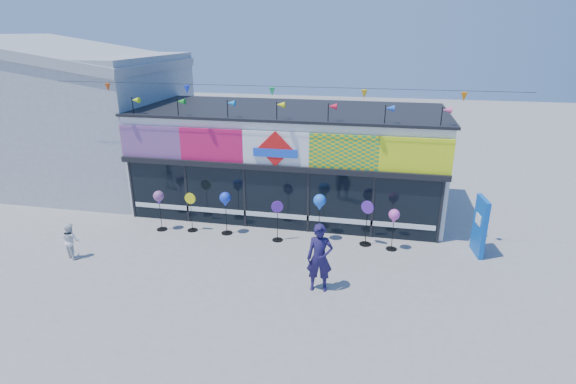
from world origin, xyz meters
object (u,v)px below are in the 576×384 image
(spinner_0, at_px, (159,199))
(adult_man, at_px, (320,258))
(spinner_3, at_px, (277,220))
(blue_sign, at_px, (480,226))
(spinner_1, at_px, (191,211))
(child, at_px, (71,241))
(spinner_4, at_px, (320,204))
(spinner_2, at_px, (225,201))
(spinner_5, at_px, (367,222))
(spinner_6, at_px, (394,218))

(spinner_0, distance_m, adult_man, 6.96)
(spinner_3, xyz_separation_m, adult_man, (1.89, -2.88, 0.22))
(blue_sign, xyz_separation_m, spinner_1, (-10.01, -0.22, -0.20))
(spinner_1, relative_size, child, 1.24)
(spinner_3, height_order, child, spinner_3)
(spinner_3, distance_m, spinner_4, 1.58)
(spinner_2, height_order, spinner_4, spinner_4)
(adult_man, bearing_deg, spinner_4, 92.31)
(spinner_1, xyz_separation_m, spinner_5, (6.35, 0.13, 0.07))
(spinner_2, relative_size, spinner_5, 0.99)
(spinner_3, bearing_deg, spinner_5, 5.46)
(adult_man, bearing_deg, spinner_0, 149.65)
(spinner_2, xyz_separation_m, spinner_3, (1.95, -0.19, -0.49))
(child, bearing_deg, adult_man, -156.70)
(blue_sign, relative_size, adult_man, 0.97)
(blue_sign, relative_size, spinner_5, 1.21)
(spinner_6, distance_m, adult_man, 3.63)
(spinner_0, xyz_separation_m, spinner_4, (5.87, 0.31, 0.15))
(spinner_0, distance_m, spinner_1, 1.24)
(child, bearing_deg, spinner_4, -134.05)
(blue_sign, xyz_separation_m, spinner_5, (-3.65, -0.09, -0.13))
(spinner_2, xyz_separation_m, spinner_6, (5.91, -0.08, -0.11))
(spinner_3, xyz_separation_m, spinner_6, (3.95, 0.10, 0.38))
(spinner_1, distance_m, spinner_5, 6.36)
(child, bearing_deg, blue_sign, -141.75)
(blue_sign, height_order, spinner_4, blue_sign)
(adult_man, xyz_separation_m, child, (-8.17, 0.30, -0.41))
(spinner_2, distance_m, adult_man, 4.92)
(spinner_1, bearing_deg, spinner_0, -172.16)
(spinner_0, xyz_separation_m, child, (-1.85, -2.59, -0.63))
(spinner_1, relative_size, spinner_4, 0.86)
(spinner_4, height_order, child, spinner_4)
(spinner_4, xyz_separation_m, adult_man, (0.46, -3.19, -0.38))
(spinner_2, relative_size, child, 1.34)
(spinner_6, bearing_deg, spinner_2, 179.18)
(adult_man, height_order, child, adult_man)
(spinner_3, relative_size, spinner_6, 1.02)
(spinner_0, distance_m, child, 3.24)
(spinner_0, relative_size, child, 1.28)
(spinner_2, distance_m, spinner_3, 2.02)
(spinner_1, height_order, spinner_4, spinner_4)
(blue_sign, relative_size, spinner_3, 1.31)
(spinner_2, bearing_deg, blue_sign, 1.31)
(blue_sign, bearing_deg, spinner_4, 173.62)
(spinner_0, height_order, spinner_5, spinner_5)
(spinner_3, xyz_separation_m, spinner_5, (3.07, 0.29, 0.07))
(spinner_2, bearing_deg, spinner_6, -0.82)
(spinner_3, bearing_deg, blue_sign, 3.30)
(spinner_2, bearing_deg, adult_man, -38.65)
(spinner_3, relative_size, spinner_5, 0.92)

